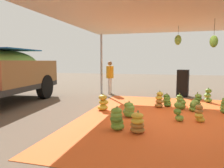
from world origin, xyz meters
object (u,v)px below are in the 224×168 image
worker_0 (110,75)px  banana_bunch_15 (117,119)px  banana_bunch_3 (180,100)px  speaker_stack (183,83)px  banana_bunch_6 (178,112)px  banana_bunch_12 (167,101)px  banana_bunch_11 (182,104)px  banana_bunch_14 (208,96)px  banana_bunch_10 (129,110)px  banana_bunch_8 (194,106)px  banana_bunch_13 (199,114)px  banana_bunch_9 (197,102)px  banana_bunch_7 (159,100)px  banana_bunch_5 (137,124)px  banana_bunch_0 (103,103)px

worker_0 → banana_bunch_15: bearing=-162.6°
banana_bunch_3 → speaker_stack: 2.17m
banana_bunch_6 → banana_bunch_12: 1.85m
banana_bunch_11 → banana_bunch_14: banana_bunch_14 is taller
banana_bunch_10 → worker_0: size_ratio=0.30×
banana_bunch_10 → banana_bunch_8: bearing=-57.2°
banana_bunch_12 → banana_bunch_13: size_ratio=0.94×
banana_bunch_8 → banana_bunch_14: banana_bunch_14 is taller
banana_bunch_10 → banana_bunch_12: (1.75, -1.00, 0.00)m
banana_bunch_9 → banana_bunch_12: (0.21, 0.95, -0.04)m
banana_bunch_3 → worker_0: 3.78m
banana_bunch_9 → banana_bunch_13: (-1.57, 0.11, -0.03)m
banana_bunch_10 → banana_bunch_11: (1.40, -1.48, -0.03)m
banana_bunch_7 → banana_bunch_12: 0.36m
banana_bunch_9 → banana_bunch_14: 1.48m
banana_bunch_7 → banana_bunch_14: size_ratio=1.02×
banana_bunch_5 → banana_bunch_14: bearing=-26.2°
banana_bunch_6 → banana_bunch_9: size_ratio=0.95×
banana_bunch_8 → banana_bunch_14: 1.87m
banana_bunch_3 → speaker_stack: size_ratio=0.36×
banana_bunch_7 → worker_0: size_ratio=0.37×
banana_bunch_0 → banana_bunch_10: 1.16m
banana_bunch_0 → banana_bunch_9: size_ratio=0.94×
banana_bunch_5 → banana_bunch_7: banana_bunch_7 is taller
banana_bunch_0 → worker_0: size_ratio=0.34×
banana_bunch_8 → banana_bunch_10: 2.17m
banana_bunch_9 → banana_bunch_15: size_ratio=1.03×
banana_bunch_12 → worker_0: size_ratio=0.30×
banana_bunch_3 → banana_bunch_9: 0.81m
banana_bunch_10 → banana_bunch_11: banana_bunch_10 is taller
banana_bunch_11 → speaker_stack: speaker_stack is taller
banana_bunch_10 → worker_0: (4.10, 1.72, 0.71)m
banana_bunch_0 → banana_bunch_13: size_ratio=1.06×
banana_bunch_12 → worker_0: 3.66m
banana_bunch_0 → speaker_stack: 4.49m
banana_bunch_9 → banana_bunch_11: size_ratio=1.37×
banana_bunch_6 → banana_bunch_7: 1.67m
banana_bunch_0 → banana_bunch_6: size_ratio=0.99×
banana_bunch_12 → banana_bunch_14: 1.90m
banana_bunch_8 → banana_bunch_14: bearing=-21.2°
banana_bunch_3 → banana_bunch_6: 2.23m
banana_bunch_13 → speaker_stack: 4.32m
banana_bunch_8 → banana_bunch_5: bearing=150.4°
banana_bunch_12 → banana_bunch_15: size_ratio=0.86×
banana_bunch_14 → worker_0: 4.43m
banana_bunch_14 → speaker_stack: size_ratio=0.47×
banana_bunch_10 → speaker_stack: speaker_stack is taller
speaker_stack → banana_bunch_12: bearing=165.8°
banana_bunch_10 → banana_bunch_5: bearing=-161.7°
banana_bunch_5 → banana_bunch_13: 1.90m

